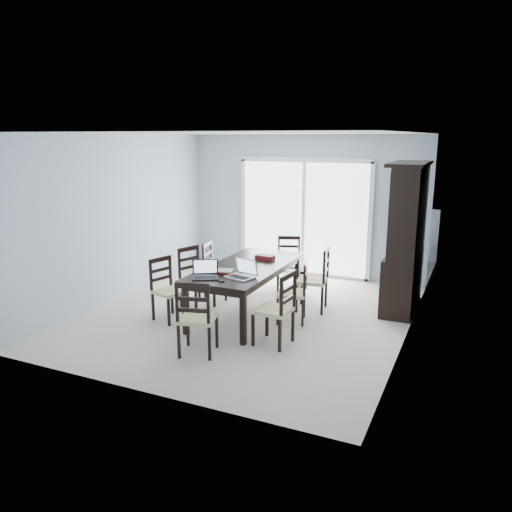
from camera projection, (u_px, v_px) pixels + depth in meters
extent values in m
plane|color=beige|center=(247.00, 315.00, 7.34)|extent=(5.00, 5.00, 0.00)
plane|color=white|center=(246.00, 133.00, 6.74)|extent=(5.00, 5.00, 0.00)
cube|color=#A1B1C0|center=(304.00, 206.00, 9.25)|extent=(4.50, 0.02, 2.60)
cube|color=#A1B1C0|center=(119.00, 217.00, 7.94)|extent=(0.02, 5.00, 2.60)
cube|color=#A1B1C0|center=(412.00, 241.00, 6.14)|extent=(0.02, 5.00, 2.60)
cube|color=gray|center=(318.00, 264.00, 10.46)|extent=(4.50, 2.00, 0.10)
cube|color=#99999E|center=(333.00, 228.00, 11.20)|extent=(4.50, 0.06, 1.10)
cube|color=black|center=(247.00, 267.00, 7.17)|extent=(1.00, 2.20, 0.04)
cube|color=black|center=(247.00, 271.00, 7.19)|extent=(0.88, 2.08, 0.10)
cube|color=black|center=(186.00, 309.00, 6.55)|extent=(0.07, 0.07, 0.69)
cube|color=black|center=(243.00, 319.00, 6.21)|extent=(0.07, 0.07, 0.69)
cube|color=black|center=(250.00, 273.00, 8.32)|extent=(0.07, 0.07, 0.69)
cube|color=black|center=(297.00, 278.00, 7.98)|extent=(0.07, 0.07, 0.69)
cube|color=black|center=(402.00, 281.00, 7.55)|extent=(0.45, 1.30, 0.85)
cube|color=black|center=(409.00, 211.00, 7.28)|extent=(0.38, 1.30, 1.30)
cube|color=black|center=(411.00, 164.00, 7.14)|extent=(0.50, 1.38, 0.05)
cube|color=black|center=(391.00, 214.00, 6.99)|extent=(0.02, 0.36, 1.18)
cube|color=black|center=(396.00, 210.00, 7.36)|extent=(0.02, 0.36, 1.18)
cube|color=black|center=(400.00, 206.00, 7.73)|extent=(0.02, 0.36, 1.18)
cube|color=silver|center=(304.00, 219.00, 9.30)|extent=(2.40, 0.02, 2.10)
cube|color=white|center=(305.00, 160.00, 9.03)|extent=(2.52, 0.05, 0.08)
cube|color=white|center=(303.00, 220.00, 9.28)|extent=(0.06, 0.05, 2.10)
cube|color=white|center=(302.00, 273.00, 9.52)|extent=(2.52, 0.05, 0.05)
cube|color=black|center=(172.00, 301.00, 7.34)|extent=(0.04, 0.04, 0.39)
cube|color=black|center=(153.00, 307.00, 7.09)|extent=(0.04, 0.04, 0.39)
cube|color=black|center=(188.00, 306.00, 7.12)|extent=(0.04, 0.04, 0.39)
cube|color=black|center=(169.00, 312.00, 6.86)|extent=(0.04, 0.04, 0.39)
cube|color=beige|center=(170.00, 292.00, 7.05)|extent=(0.48, 0.48, 0.05)
cube|color=black|center=(199.00, 289.00, 7.88)|extent=(0.04, 0.04, 0.41)
cube|color=black|center=(181.00, 294.00, 7.63)|extent=(0.04, 0.04, 0.41)
cube|color=black|center=(214.00, 294.00, 7.64)|extent=(0.04, 0.04, 0.41)
cube|color=black|center=(196.00, 299.00, 7.39)|extent=(0.04, 0.04, 0.41)
cube|color=beige|center=(197.00, 280.00, 7.58)|extent=(0.51, 0.51, 0.05)
cube|color=black|center=(213.00, 281.00, 8.35)|extent=(0.04, 0.04, 0.40)
cube|color=black|center=(205.00, 287.00, 8.02)|extent=(0.04, 0.04, 0.40)
cube|color=black|center=(233.00, 282.00, 8.26)|extent=(0.04, 0.04, 0.40)
cube|color=black|center=(226.00, 289.00, 7.93)|extent=(0.04, 0.04, 0.40)
cube|color=beige|center=(219.00, 271.00, 8.09)|extent=(0.45, 0.45, 0.05)
cube|color=black|center=(280.00, 336.00, 6.02)|extent=(0.04, 0.04, 0.42)
cube|color=black|center=(293.00, 326.00, 6.34)|extent=(0.04, 0.04, 0.42)
cube|color=black|center=(253.00, 330.00, 6.20)|extent=(0.04, 0.04, 0.42)
cube|color=black|center=(267.00, 321.00, 6.52)|extent=(0.04, 0.04, 0.42)
cube|color=beige|center=(273.00, 310.00, 6.22)|extent=(0.45, 0.45, 0.05)
cube|color=black|center=(303.00, 313.00, 6.84)|extent=(0.04, 0.04, 0.39)
cube|color=black|center=(304.00, 305.00, 7.18)|extent=(0.04, 0.04, 0.39)
cube|color=black|center=(278.00, 312.00, 6.90)|extent=(0.04, 0.04, 0.39)
cube|color=black|center=(280.00, 304.00, 7.23)|extent=(0.04, 0.04, 0.39)
cube|color=beige|center=(291.00, 293.00, 6.98)|extent=(0.47, 0.47, 0.05)
cube|color=black|center=(322.00, 301.00, 7.29)|extent=(0.04, 0.04, 0.43)
cube|color=black|center=(326.00, 293.00, 7.64)|extent=(0.04, 0.04, 0.43)
cube|color=black|center=(297.00, 299.00, 7.39)|extent=(0.04, 0.04, 0.43)
cube|color=black|center=(302.00, 291.00, 7.75)|extent=(0.04, 0.04, 0.43)
cube|color=beige|center=(312.00, 281.00, 7.46)|extent=(0.47, 0.47, 0.05)
cube|color=black|center=(179.00, 342.00, 5.85)|extent=(0.04, 0.04, 0.42)
cube|color=black|center=(209.00, 344.00, 5.80)|extent=(0.04, 0.04, 0.42)
cube|color=black|center=(188.00, 330.00, 6.21)|extent=(0.04, 0.04, 0.42)
cube|color=black|center=(217.00, 332.00, 6.15)|extent=(0.04, 0.04, 0.42)
cube|color=beige|center=(198.00, 318.00, 5.95)|extent=(0.50, 0.50, 0.05)
cube|color=black|center=(298.00, 275.00, 8.71)|extent=(0.04, 0.04, 0.39)
cube|color=black|center=(279.00, 275.00, 8.74)|extent=(0.04, 0.04, 0.39)
cube|color=black|center=(298.00, 281.00, 8.38)|extent=(0.04, 0.04, 0.39)
cube|color=black|center=(278.00, 280.00, 8.40)|extent=(0.04, 0.04, 0.39)
cube|color=beige|center=(288.00, 265.00, 8.51)|extent=(0.49, 0.49, 0.05)
cube|color=black|center=(205.00, 278.00, 6.51)|extent=(0.41, 0.37, 0.02)
cube|color=silver|center=(205.00, 269.00, 6.48)|extent=(0.28, 0.18, 0.18)
cube|color=#B5B5B7|center=(239.00, 277.00, 6.52)|extent=(0.41, 0.33, 0.02)
cube|color=silver|center=(239.00, 268.00, 6.49)|extent=(0.31, 0.12, 0.19)
cube|color=maroon|center=(222.00, 272.00, 6.77)|extent=(0.26, 0.21, 0.03)
cube|color=gold|center=(223.00, 270.00, 6.76)|extent=(0.31, 0.26, 0.01)
cube|color=black|center=(220.00, 281.00, 6.38)|extent=(0.13, 0.12, 0.01)
cube|color=#4F0F18|center=(265.00, 257.00, 7.50)|extent=(0.29, 0.16, 0.07)
cube|color=brown|center=(310.00, 238.00, 10.45)|extent=(1.93, 1.72, 0.95)
cube|color=#979797|center=(311.00, 215.00, 10.33)|extent=(1.98, 1.77, 0.06)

